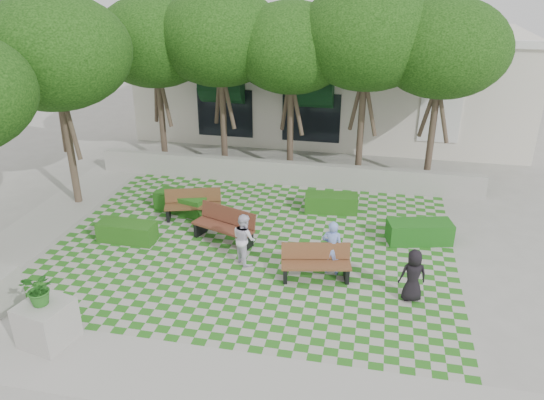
% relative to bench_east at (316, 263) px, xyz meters
% --- Properties ---
extents(ground, '(90.00, 90.00, 0.00)m').
position_rel_bench_east_xyz_m(ground, '(-2.10, 0.35, -0.48)').
color(ground, gray).
rests_on(ground, ground).
extents(lawn, '(12.00, 12.00, 0.00)m').
position_rel_bench_east_xyz_m(lawn, '(-2.10, 1.35, -0.47)').
color(lawn, '#2B721E').
rests_on(lawn, ground).
extents(sidewalk_south, '(16.00, 2.00, 0.01)m').
position_rel_bench_east_xyz_m(sidewalk_south, '(-2.10, -4.35, -0.47)').
color(sidewalk_south, '#9E9B93').
rests_on(sidewalk_south, ground).
extents(sidewalk_west, '(2.00, 12.00, 0.01)m').
position_rel_bench_east_xyz_m(sidewalk_west, '(-9.30, 1.35, -0.47)').
color(sidewalk_west, '#9E9B93').
rests_on(sidewalk_west, ground).
extents(retaining_wall, '(15.00, 0.36, 0.90)m').
position_rel_bench_east_xyz_m(retaining_wall, '(-2.10, 6.55, -0.03)').
color(retaining_wall, '#9E9B93').
rests_on(retaining_wall, ground).
extents(bench_east, '(1.97, 0.98, 0.99)m').
position_rel_bench_east_xyz_m(bench_east, '(0.00, 0.00, 0.00)').
color(bench_east, brown).
rests_on(bench_east, ground).
extents(bench_mid, '(2.12, 1.33, 1.06)m').
position_rel_bench_east_xyz_m(bench_mid, '(-3.05, 1.58, 0.03)').
color(bench_mid, '#572B1D').
rests_on(bench_mid, ground).
extents(bench_west, '(1.98, 1.14, 0.99)m').
position_rel_bench_east_xyz_m(bench_west, '(-4.55, 2.93, -0.00)').
color(bench_west, '#56361D').
rests_on(bench_west, ground).
extents(hedge_east, '(2.08, 1.21, 0.68)m').
position_rel_bench_east_xyz_m(hedge_east, '(2.88, 2.71, -0.14)').
color(hedge_east, '#185316').
rests_on(hedge_east, ground).
extents(hedge_midright, '(1.87, 0.90, 0.63)m').
position_rel_bench_east_xyz_m(hedge_midright, '(-0.02, 4.37, -0.16)').
color(hedge_midright, '#1F5215').
rests_on(hedge_midright, ground).
extents(hedge_midleft, '(2.04, 1.26, 0.67)m').
position_rel_bench_east_xyz_m(hedge_midleft, '(-5.10, 3.31, -0.14)').
color(hedge_midleft, '#1B5015').
rests_on(hedge_midleft, ground).
extents(hedge_west, '(1.80, 0.75, 0.62)m').
position_rel_bench_east_xyz_m(hedge_west, '(-6.02, 0.96, -0.16)').
color(hedge_west, '#1F5015').
rests_on(hedge_west, ground).
extents(planter_front, '(1.22, 1.22, 1.83)m').
position_rel_bench_east_xyz_m(planter_front, '(-5.63, -3.88, 0.27)').
color(planter_front, '#9E9B93').
rests_on(planter_front, ground).
extents(person_blue, '(0.62, 0.44, 1.60)m').
position_rel_bench_east_xyz_m(person_blue, '(0.39, 0.38, 0.32)').
color(person_blue, '#7E98E6').
rests_on(person_blue, ground).
extents(person_dark, '(0.79, 0.61, 1.43)m').
position_rel_bench_east_xyz_m(person_dark, '(2.53, -0.50, 0.24)').
color(person_dark, black).
rests_on(person_dark, ground).
extents(person_white, '(0.93, 0.94, 1.53)m').
position_rel_bench_east_xyz_m(person_white, '(-2.12, 0.44, 0.29)').
color(person_white, white).
rests_on(person_white, ground).
extents(tree_row, '(17.70, 13.40, 7.41)m').
position_rel_bench_east_xyz_m(tree_row, '(-3.96, 6.30, 4.70)').
color(tree_row, '#47382B').
rests_on(tree_row, ground).
extents(building, '(18.00, 8.92, 5.15)m').
position_rel_bench_east_xyz_m(building, '(-1.17, 14.43, 2.04)').
color(building, beige).
rests_on(building, ground).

